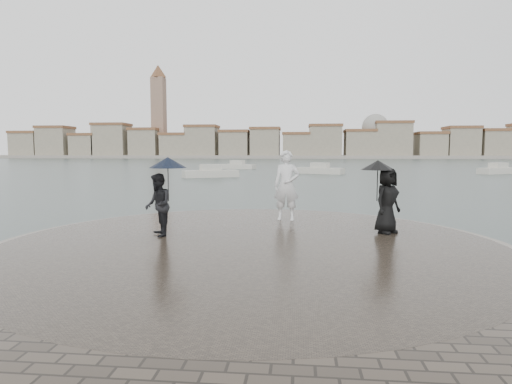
# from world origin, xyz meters

# --- Properties ---
(ground) EXTENTS (400.00, 400.00, 0.00)m
(ground) POSITION_xyz_m (0.00, 0.00, 0.00)
(ground) COLOR #2B3835
(ground) RESTS_ON ground
(kerb_ring) EXTENTS (12.50, 12.50, 0.32)m
(kerb_ring) POSITION_xyz_m (0.00, 3.50, 0.16)
(kerb_ring) COLOR gray
(kerb_ring) RESTS_ON ground
(quay_tip) EXTENTS (11.90, 11.90, 0.36)m
(quay_tip) POSITION_xyz_m (0.00, 3.50, 0.18)
(quay_tip) COLOR #2D261E
(quay_tip) RESTS_ON ground
(statue) EXTENTS (0.84, 0.58, 2.22)m
(statue) POSITION_xyz_m (0.77, 6.90, 1.47)
(statue) COLOR silver
(statue) RESTS_ON quay_tip
(visitor_left) EXTENTS (1.19, 1.08, 2.04)m
(visitor_left) POSITION_xyz_m (-2.38, 3.95, 1.45)
(visitor_left) COLOR black
(visitor_left) RESTS_ON quay_tip
(visitor_right) EXTENTS (1.21, 1.06, 1.95)m
(visitor_right) POSITION_xyz_m (3.45, 4.99, 1.43)
(visitor_right) COLOR black
(visitor_right) RESTS_ON quay_tip
(far_skyline) EXTENTS (260.00, 20.00, 37.00)m
(far_skyline) POSITION_xyz_m (-6.29, 160.71, 5.61)
(far_skyline) COLOR gray
(far_skyline) RESTS_ON ground
(boats) EXTENTS (37.76, 24.82, 1.50)m
(boats) POSITION_xyz_m (3.03, 45.18, 0.38)
(boats) COLOR beige
(boats) RESTS_ON ground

